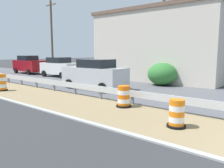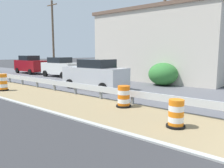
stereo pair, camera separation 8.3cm
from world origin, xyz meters
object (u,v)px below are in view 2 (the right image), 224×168
object	(u,v)px
traffic_barrel_nearest	(176,115)
car_distant_a	(30,65)
traffic_barrel_close	(124,97)
utility_pole_near	(164,28)
utility_pole_mid	(53,36)
traffic_barrel_mid	(3,83)
car_lead_near_lane	(95,74)
car_trailing_near_lane	(61,67)

from	to	relation	value
traffic_barrel_nearest	car_distant_a	distance (m)	22.91
traffic_barrel_nearest	traffic_barrel_close	bearing A→B (deg)	69.19
traffic_barrel_nearest	utility_pole_near	distance (m)	12.68
utility_pole_mid	car_distant_a	bearing A→B (deg)	139.38
traffic_barrel_mid	utility_pole_mid	bearing A→B (deg)	39.30
utility_pole_near	traffic_barrel_close	bearing A→B (deg)	-163.29
traffic_barrel_nearest	car_lead_near_lane	world-z (taller)	car_lead_near_lane
traffic_barrel_mid	utility_pole_mid	distance (m)	13.28
car_trailing_near_lane	utility_pole_mid	xyz separation A→B (m)	(2.03, 3.98, 3.43)
utility_pole_near	traffic_barrel_mid	bearing A→B (deg)	151.13
utility_pole_mid	traffic_barrel_mid	bearing A→B (deg)	-140.70
traffic_barrel_mid	utility_pole_near	world-z (taller)	utility_pole_near
traffic_barrel_nearest	traffic_barrel_mid	world-z (taller)	traffic_barrel_mid
car_lead_near_lane	utility_pole_mid	xyz separation A→B (m)	(5.34, 12.15, 3.41)
traffic_barrel_close	utility_pole_mid	size ratio (longest dim) A/B	0.12
traffic_barrel_close	car_trailing_near_lane	bearing A→B (deg)	64.01
traffic_barrel_mid	car_lead_near_lane	distance (m)	6.10
traffic_barrel_mid	traffic_barrel_nearest	bearing A→B (deg)	-88.23
traffic_barrel_nearest	utility_pole_mid	world-z (taller)	utility_pole_mid
car_trailing_near_lane	traffic_barrel_nearest	bearing A→B (deg)	-26.66
traffic_barrel_nearest	traffic_barrel_close	world-z (taller)	traffic_barrel_close
car_distant_a	utility_pole_mid	xyz separation A→B (m)	(2.12, -1.82, 3.36)
traffic_barrel_nearest	utility_pole_near	world-z (taller)	utility_pole_near
car_trailing_near_lane	utility_pole_mid	bearing A→B (deg)	151.34
car_trailing_near_lane	utility_pole_near	size ratio (longest dim) A/B	0.50
traffic_barrel_mid	car_lead_near_lane	size ratio (longest dim) A/B	0.24
traffic_barrel_close	traffic_barrel_mid	xyz separation A→B (m)	(-1.53, 8.78, 0.06)
car_distant_a	utility_pole_mid	size ratio (longest dim) A/B	0.55
traffic_barrel_close	utility_pole_near	distance (m)	10.54
car_lead_near_lane	car_trailing_near_lane	world-z (taller)	car_lead_near_lane
traffic_barrel_close	utility_pole_mid	xyz separation A→B (m)	(8.29, 16.82, 3.99)
car_trailing_near_lane	car_distant_a	world-z (taller)	car_distant_a
traffic_barrel_close	utility_pole_near	xyz separation A→B (m)	(9.32, 2.80, 4.05)
traffic_barrel_nearest	traffic_barrel_close	xyz separation A→B (m)	(1.16, 3.06, 0.02)
traffic_barrel_close	car_distant_a	xyz separation A→B (m)	(6.16, 18.64, 0.63)
traffic_barrel_mid	car_distant_a	bearing A→B (deg)	52.03
traffic_barrel_nearest	utility_pole_near	bearing A→B (deg)	29.20
utility_pole_near	car_distant_a	bearing A→B (deg)	101.26
car_lead_near_lane	traffic_barrel_close	bearing A→B (deg)	145.66
car_lead_near_lane	car_trailing_near_lane	xyz separation A→B (m)	(3.31, 8.17, -0.02)
traffic_barrel_close	traffic_barrel_mid	world-z (taller)	traffic_barrel_mid
traffic_barrel_close	car_distant_a	world-z (taller)	car_distant_a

